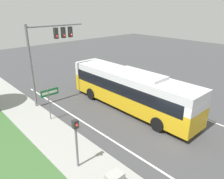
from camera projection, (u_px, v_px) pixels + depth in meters
ground_plane at (175, 135)px, 14.83m from camera, size 80.00×80.00×0.00m
lane_divider_near at (140, 158)px, 12.56m from camera, size 0.14×30.00×0.01m
lane_divider_far at (200, 117)px, 17.09m from camera, size 0.14×30.00×0.01m
bus at (130, 88)px, 17.92m from camera, size 2.66×12.18×3.37m
signal_gantry at (49, 47)px, 18.09m from camera, size 5.16×0.41×6.89m
pedestrian_signal at (76, 136)px, 11.09m from camera, size 0.28×0.34×2.91m
street_sign at (49, 98)px, 16.06m from camera, size 1.41×0.08×2.56m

